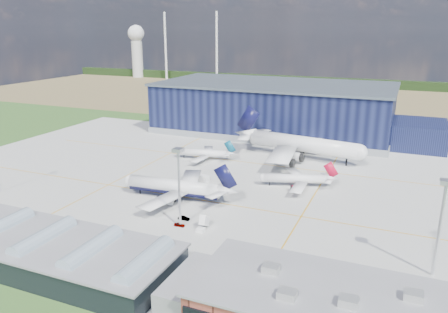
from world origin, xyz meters
TOP-DOWN VIEW (x-y plane):
  - ground at (0.00, 0.00)m, footprint 600.00×600.00m
  - apron at (0.00, 10.00)m, footprint 220.00×160.00m
  - farmland at (0.00, 220.00)m, footprint 600.00×220.00m
  - treeline at (0.00, 300.00)m, footprint 600.00×8.00m
  - horizon_dressing at (-191.30, 294.39)m, footprint 440.20×18.00m
  - hangar at (2.81, 94.80)m, footprint 145.00×62.00m
  - ops_building at (55.01, -60.00)m, footprint 46.00×23.00m
  - glass_concourse at (-6.45, -60.00)m, footprint 78.00×23.00m
  - light_mast_center at (10.00, -30.00)m, footprint 2.60×2.60m
  - light_mast_east at (75.00, -30.00)m, footprint 2.60×2.60m
  - airliner_navy at (-1.99, -12.00)m, footprint 43.36×42.54m
  - airliner_red at (31.75, 14.47)m, footprint 35.30×34.91m
  - airliner_widebody at (26.35, 49.49)m, footprint 70.60×69.51m
  - airliner_regional at (-12.58, 31.86)m, footprint 31.24×30.77m
  - gse_tug_a at (-23.92, -44.51)m, footprint 3.25×3.70m
  - gse_van_a at (-1.03, 6.65)m, footprint 5.82×3.09m
  - gse_tug_c at (17.68, 45.88)m, footprint 2.50×3.21m
  - gse_van_c at (70.18, -46.00)m, footprint 4.86×2.38m
  - airstair at (16.65, -28.13)m, footprint 2.30×4.57m
  - car_a at (9.75, -30.04)m, footprint 3.26×1.54m
  - car_b at (8.87, -25.77)m, footprint 3.56×1.40m

SIDE VIEW (x-z plane):
  - ground at x=0.00m, z-range 0.00..0.00m
  - farmland at x=0.00m, z-range -0.01..0.01m
  - apron at x=0.00m, z-range -0.01..0.07m
  - car_a at x=9.75m, z-range 0.00..1.08m
  - car_b at x=8.87m, z-range 0.00..1.15m
  - gse_tug_c at x=17.68m, z-range 0.00..1.23m
  - gse_tug_a at x=-23.92m, z-range 0.00..1.31m
  - gse_van_c at x=70.18m, z-range 0.00..2.32m
  - gse_van_a at x=-1.03m, z-range 0.00..2.43m
  - airstair at x=16.65m, z-range 0.00..2.80m
  - glass_concourse at x=-6.45m, z-range -0.61..7.99m
  - treeline at x=0.00m, z-range 0.00..8.00m
  - airliner_regional at x=-12.58m, z-range 0.00..8.80m
  - airliner_red at x=31.75m, z-range 0.00..9.19m
  - ops_building at x=55.01m, z-range -0.66..10.24m
  - airliner_navy at x=-1.99m, z-range 0.00..13.26m
  - airliner_widebody at x=26.35m, z-range 0.00..20.01m
  - hangar at x=2.81m, z-range -1.43..24.67m
  - light_mast_center at x=10.00m, z-range 3.93..26.93m
  - light_mast_east at x=75.00m, z-range 3.93..26.93m
  - horizon_dressing at x=-191.30m, z-range -0.80..69.20m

